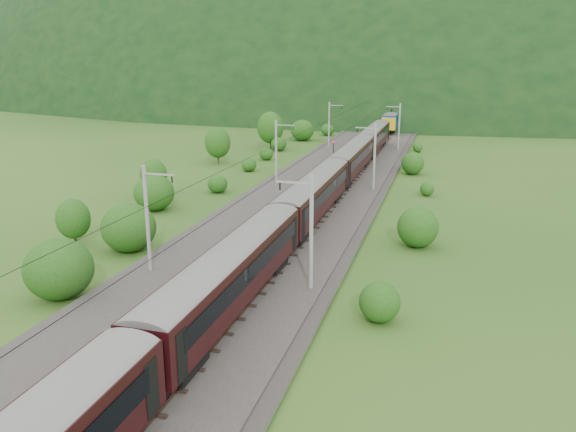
# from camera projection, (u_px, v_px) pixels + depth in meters

# --- Properties ---
(ground) EXTENTS (600.00, 600.00, 0.00)m
(ground) POSITION_uv_depth(u_px,v_px,m) (228.00, 282.00, 40.65)
(ground) COLOR #234916
(ground) RESTS_ON ground
(railbed) EXTENTS (14.00, 220.00, 0.30)m
(railbed) POSITION_uv_depth(u_px,v_px,m) (270.00, 239.00, 49.87)
(railbed) COLOR #38332D
(railbed) RESTS_ON ground
(track_left) EXTENTS (2.40, 220.00, 0.27)m
(track_left) POSITION_uv_depth(u_px,v_px,m) (244.00, 235.00, 50.45)
(track_left) COLOR brown
(track_left) RESTS_ON railbed
(track_right) EXTENTS (2.40, 220.00, 0.27)m
(track_right) POSITION_uv_depth(u_px,v_px,m) (296.00, 239.00, 49.17)
(track_right) COLOR brown
(track_right) RESTS_ON railbed
(catenary_left) EXTENTS (2.54, 192.28, 8.00)m
(catenary_left) POSITION_uv_depth(u_px,v_px,m) (277.00, 150.00, 70.68)
(catenary_left) COLOR gray
(catenary_left) RESTS_ON railbed
(catenary_right) EXTENTS (2.54, 192.28, 8.00)m
(catenary_right) POSITION_uv_depth(u_px,v_px,m) (374.00, 155.00, 67.42)
(catenary_right) COLOR gray
(catenary_right) RESTS_ON railbed
(overhead_wires) EXTENTS (4.83, 198.00, 0.03)m
(overhead_wires) POSITION_uv_depth(u_px,v_px,m) (269.00, 162.00, 47.99)
(overhead_wires) COLOR black
(overhead_wires) RESTS_ON ground
(mountain_main) EXTENTS (504.00, 360.00, 244.00)m
(mountain_main) POSITION_uv_depth(u_px,v_px,m) (422.00, 91.00, 281.25)
(mountain_main) COLOR black
(mountain_main) RESTS_ON ground
(mountain_ridge) EXTENTS (336.00, 280.00, 132.00)m
(mountain_ridge) POSITION_uv_depth(u_px,v_px,m) (229.00, 85.00, 350.19)
(mountain_ridge) COLOR black
(mountain_ridge) RESTS_ON ground
(train) EXTENTS (2.91, 159.66, 5.05)m
(train) POSITION_uv_depth(u_px,v_px,m) (313.00, 189.00, 54.25)
(train) COLOR black
(train) RESTS_ON ground
(hazard_post_near) EXTENTS (0.16, 0.16, 1.51)m
(hazard_post_near) POSITION_uv_depth(u_px,v_px,m) (298.00, 200.00, 60.04)
(hazard_post_near) COLOR red
(hazard_post_near) RESTS_ON railbed
(hazard_post_far) EXTENTS (0.16, 0.16, 1.53)m
(hazard_post_far) POSITION_uv_depth(u_px,v_px,m) (366.00, 142.00, 102.02)
(hazard_post_far) COLOR red
(hazard_post_far) RESTS_ON railbed
(signal) EXTENTS (0.22, 0.22, 2.00)m
(signal) POSITION_uv_depth(u_px,v_px,m) (334.00, 146.00, 94.31)
(signal) COLOR black
(signal) RESTS_ON railbed
(vegetation_left) EXTENTS (13.83, 142.55, 6.70)m
(vegetation_left) POSITION_uv_depth(u_px,v_px,m) (162.00, 186.00, 59.92)
(vegetation_left) COLOR #214913
(vegetation_left) RESTS_ON ground
(vegetation_right) EXTENTS (6.96, 106.35, 3.15)m
(vegetation_right) POSITION_uv_depth(u_px,v_px,m) (402.00, 276.00, 38.17)
(vegetation_right) COLOR #214913
(vegetation_right) RESTS_ON ground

